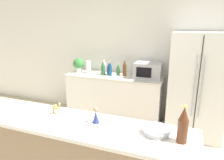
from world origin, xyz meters
TOP-DOWN VIEW (x-y plane):
  - wall_back at (0.00, 2.73)m, footprint 8.00×0.06m
  - back_counter at (-0.28, 2.40)m, footprint 1.85×0.63m
  - refrigerator at (1.19, 2.33)m, footprint 0.87×0.72m
  - potted_plant at (-1.05, 2.40)m, footprint 0.22×0.22m
  - paper_towel_roll at (-0.85, 2.43)m, footprint 0.10×0.10m
  - microwave at (0.36, 2.42)m, footprint 0.48×0.37m
  - back_bottle_0 at (-0.21, 2.41)m, footprint 0.06×0.06m
  - back_bottle_1 at (-0.34, 2.35)m, footprint 0.07×0.07m
  - back_bottle_2 at (-0.40, 2.43)m, footprint 0.07×0.07m
  - back_bottle_3 at (-0.48, 2.34)m, footprint 0.08×0.08m
  - back_bottle_4 at (-0.08, 2.43)m, footprint 0.07×0.07m
  - back_bottle_5 at (-0.53, 2.47)m, footprint 0.08×0.08m
  - wine_bottle at (1.00, 0.31)m, footprint 0.08×0.08m
  - fruit_bowl at (0.80, 0.37)m, footprint 0.24×0.24m
  - camel_figurine at (-0.17, 0.40)m, footprint 0.10×0.06m
  - wise_man_figurine_blue at (0.27, 0.37)m, footprint 0.06×0.06m

SIDE VIEW (x-z plane):
  - back_counter at x=-0.28m, z-range 0.00..0.91m
  - refrigerator at x=1.19m, z-range 0.00..1.73m
  - back_bottle_0 at x=-0.21m, z-range 0.90..1.13m
  - back_bottle_2 at x=-0.40m, z-range 0.90..1.14m
  - paper_towel_roll at x=-0.85m, z-range 0.90..1.14m
  - fruit_bowl at x=0.80m, z-range 1.00..1.05m
  - back_bottle_3 at x=-0.48m, z-range 0.90..1.17m
  - back_bottle_1 at x=-0.34m, z-range 0.90..1.17m
  - microwave at x=0.36m, z-range 0.90..1.18m
  - back_bottle_5 at x=-0.53m, z-range 0.90..1.20m
  - back_bottle_4 at x=-0.08m, z-range 0.90..1.22m
  - wise_man_figurine_blue at x=0.27m, z-range 0.99..1.14m
  - potted_plant at x=-1.05m, z-range 0.92..1.21m
  - camel_figurine at x=-0.17m, z-range 1.01..1.12m
  - wine_bottle at x=1.00m, z-range 0.99..1.28m
  - wall_back at x=0.00m, z-range 0.00..2.55m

